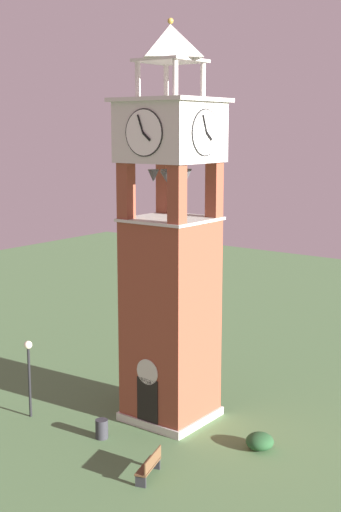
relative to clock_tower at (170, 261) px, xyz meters
The scene contains 7 objects.
ground 7.01m from the clock_tower, 94.29° to the left, with size 80.00×80.00×0.00m, color #517547.
clock_tower is the anchor object (origin of this frame).
park_bench 8.52m from the clock_tower, 60.92° to the right, with size 0.90×1.66×0.95m.
lamp_post 7.69m from the clock_tower, 143.68° to the right, with size 0.36×0.36×3.47m.
trash_bin 7.49m from the clock_tower, 106.19° to the right, with size 0.52×0.52×0.80m, color #2D2D33.
shrub_near_entry 8.18m from the clock_tower, ahead, with size 1.11×1.11×0.67m, color #234C28.
shrub_left_of_tower 7.89m from the clock_tower, 122.74° to the left, with size 1.25×1.25×1.01m, color #234C28.
Camera 1 is at (17.37, -23.03, 12.54)m, focal length 48.77 mm.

